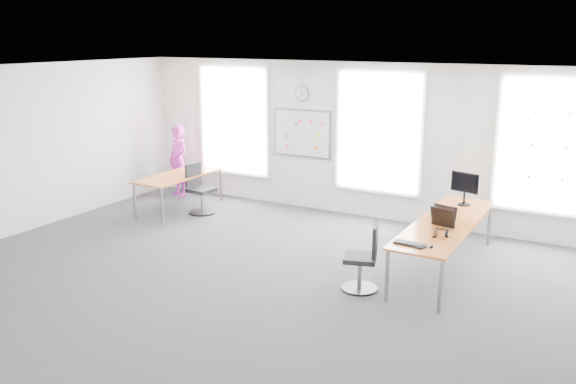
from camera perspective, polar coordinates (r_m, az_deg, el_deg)
The scene contains 21 objects.
floor at distance 8.85m, azimuth -3.12°, elevation -8.72°, with size 10.00×10.00×0.00m, color #25262A.
ceiling at distance 8.15m, azimuth -3.41°, elevation 11.05°, with size 10.00×10.00×0.00m, color white.
wall_back at distance 11.87m, azimuth 7.16°, elevation 4.75°, with size 10.00×10.00×0.00m, color white.
wall_left at distance 11.79m, azimuth -24.29°, elevation 3.50°, with size 10.00×10.00×0.00m, color white.
window_left at distance 13.22m, azimuth -5.05°, elevation 6.67°, with size 1.60×0.06×2.20m, color white.
window_mid at distance 11.71m, azimuth 8.50°, elevation 5.56°, with size 1.60×0.06×2.20m, color white.
window_right at distance 11.03m, azimuth 23.25°, elevation 3.99°, with size 1.60×0.06×2.20m, color white.
desk_right at distance 9.47m, azimuth 14.55°, elevation -3.00°, with size 0.84×3.14×0.77m.
desk_left at distance 12.58m, azimuth -10.15°, elevation 1.36°, with size 0.81×2.02×0.74m.
chair_right at distance 8.61m, azimuth 7.13°, elevation -6.45°, with size 0.55×0.55×0.97m.
chair_left at distance 12.34m, azimuth -8.29°, elevation 0.03°, with size 0.53×0.53×0.99m.
person at distance 13.69m, azimuth -10.23°, elevation 2.89°, with size 0.58×0.38×1.58m, color #CA26B3.
whiteboard at distance 12.40m, azimuth 1.31°, elevation 5.51°, with size 1.20×0.03×0.90m, color white.
wall_clock at distance 12.30m, azimuth 1.33°, elevation 9.19°, with size 0.30×0.30×0.04m, color gray.
keyboard at distance 8.33m, azimuth 11.33°, elevation -4.79°, with size 0.44×0.16×0.02m, color black.
mouse at distance 8.27m, azimuth 13.28°, elevation -4.98°, with size 0.06×0.10×0.04m, color black.
lens_cap at distance 8.71m, azimuth 13.54°, elevation -4.11°, with size 0.07×0.07×0.01m, color black.
headphones at distance 8.75m, azimuth 14.14°, elevation -3.71°, with size 0.20×0.11×0.12m.
laptop_sleeve at distance 9.18m, azimuth 14.34°, elevation -2.25°, with size 0.38×0.28×0.30m.
paper_stack at distance 9.64m, azimuth 14.11°, elevation -2.02°, with size 0.31×0.24×0.11m, color #F2E2C3.
monitor at distance 10.37m, azimuth 16.23°, elevation 0.57°, with size 0.49×0.20×0.55m.
Camera 1 is at (4.38, -6.86, 3.49)m, focal length 38.00 mm.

